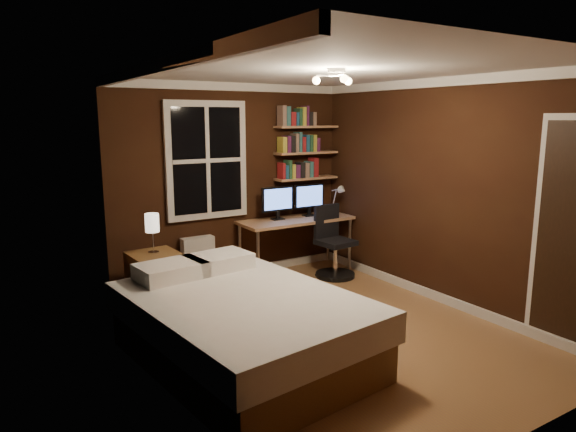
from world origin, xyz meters
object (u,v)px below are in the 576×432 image
radiator (198,261)px  desk_lamp (337,199)px  monitor_left (278,203)px  bed (242,326)px  monitor_right (309,200)px  nightstand (155,281)px  office_chair (333,250)px  bedside_lamp (153,233)px  desk (296,223)px

radiator → desk_lamp: 2.08m
monitor_left → desk_lamp: size_ratio=1.06×
bed → monitor_left: 2.63m
monitor_right → desk_lamp: 0.40m
monitor_left → desk_lamp: same height
monitor_right → nightstand: bearing=-170.0°
monitor_right → office_chair: (0.07, -0.48, -0.61)m
nightstand → monitor_right: 2.43m
bed → bedside_lamp: size_ratio=5.42×
nightstand → radiator: nightstand is taller
bedside_lamp → bed: bearing=-81.2°
nightstand → desk_lamp: (2.67, 0.25, 0.65)m
monitor_right → desk: bearing=-163.2°
monitor_right → office_chair: size_ratio=0.49×
nightstand → monitor_left: (1.81, 0.41, 0.65)m
desk → monitor_right: size_ratio=3.35×
bedside_lamp → radiator: bearing=36.4°
radiator → bedside_lamp: bearing=-143.6°
monitor_left → office_chair: bearing=-40.5°
bedside_lamp → monitor_left: (1.81, 0.41, 0.11)m
desk_lamp → office_chair: (-0.30, -0.33, -0.61)m
bed → radiator: size_ratio=3.86×
nightstand → office_chair: (2.37, -0.08, 0.04)m
monitor_right → bed: bearing=-135.5°
nightstand → monitor_left: 1.96m
bedside_lamp → radiator: size_ratio=0.71×
nightstand → bedside_lamp: 0.53m
bedside_lamp → desk_lamp: desk_lamp is taller
radiator → desk: bearing=-8.6°
radiator → bed: bearing=-102.3°
nightstand → radiator: bearing=32.3°
bedside_lamp → desk: bedside_lamp is taller
nightstand → monitor_right: (2.31, 0.41, 0.65)m
nightstand → bedside_lamp: size_ratio=1.45×
desk_lamp → monitor_right: bearing=157.0°
desk_lamp → bedside_lamp: bearing=-174.6°
desk → desk_lamp: 0.69m
desk → monitor_right: bearing=16.8°
nightstand → bed: bearing=-85.3°
bed → office_chair: bearing=28.9°
nightstand → desk: (2.05, 0.33, 0.37)m
bedside_lamp → monitor_left: 1.86m
bedside_lamp → monitor_left: bearing=12.7°
bed → monitor_left: (1.56, 2.02, 0.64)m
desk → monitor_right: 0.39m
bedside_lamp → radiator: 1.04m
bedside_lamp → monitor_right: bearing=10.0°
desk → monitor_left: size_ratio=3.35×
bed → monitor_right: (2.06, 2.02, 0.64)m
desk → office_chair: office_chair is taller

